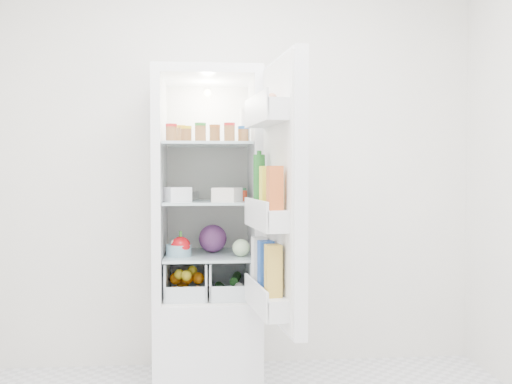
{
  "coord_description": "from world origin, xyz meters",
  "views": [
    {
      "loc": [
        -0.21,
        -2.12,
        1.22
      ],
      "look_at": [
        0.06,
        0.95,
        1.11
      ],
      "focal_mm": 40.0,
      "sensor_mm": 36.0,
      "label": 1
    }
  ],
  "objects": [
    {
      "name": "shelf_mid",
      "position": [
        -0.2,
        1.19,
        1.05
      ],
      "size": [
        0.49,
        0.53,
        0.02
      ],
      "primitive_type": "cube",
      "color": "#A8C0C5",
      "rests_on": "refrigerator"
    },
    {
      "name": "tub_white",
      "position": [
        -0.37,
        1.09,
        1.1
      ],
      "size": [
        0.16,
        0.16,
        0.08
      ],
      "primitive_type": "cube",
      "rotation": [
        0.0,
        0.0,
        0.42
      ],
      "color": "white",
      "rests_on": "shelf_mid"
    },
    {
      "name": "bell_pepper",
      "position": [
        -0.35,
        1.09,
        0.8
      ],
      "size": [
        0.11,
        0.11,
        0.11
      ],
      "primitive_type": "sphere",
      "color": "red",
      "rests_on": "shelf_low"
    },
    {
      "name": "refrigerator",
      "position": [
        -0.2,
        1.25,
        0.67
      ],
      "size": [
        0.6,
        0.6,
        1.8
      ],
      "color": "white",
      "rests_on": "ground"
    },
    {
      "name": "tub_cream",
      "position": [
        -0.09,
        1.04,
        1.1
      ],
      "size": [
        0.18,
        0.18,
        0.08
      ],
      "primitive_type": "cube",
      "rotation": [
        0.0,
        0.0,
        -0.43
      ],
      "color": "silver",
      "rests_on": "shelf_mid"
    },
    {
      "name": "red_cabbage",
      "position": [
        -0.17,
        1.24,
        0.83
      ],
      "size": [
        0.16,
        0.16,
        0.16
      ],
      "primitive_type": "sphere",
      "color": "#561D52",
      "rests_on": "shelf_low"
    },
    {
      "name": "tin_red",
      "position": [
        -0.02,
        1.16,
        1.09
      ],
      "size": [
        0.1,
        0.1,
        0.06
      ],
      "primitive_type": "cylinder",
      "rotation": [
        0.0,
        0.0,
        -0.14
      ],
      "color": "red",
      "rests_on": "shelf_mid"
    },
    {
      "name": "salad_bag",
      "position": [
        -0.02,
        1.06,
        0.8
      ],
      "size": [
        0.1,
        0.1,
        0.1
      ],
      "primitive_type": "sphere",
      "color": "beige",
      "rests_on": "shelf_low"
    },
    {
      "name": "squeeze_bottle",
      "position": [
        0.01,
        1.18,
        1.49
      ],
      "size": [
        0.06,
        0.06,
        0.2
      ],
      "primitive_type": "cylinder",
      "rotation": [
        0.0,
        0.0,
        -0.03
      ],
      "color": "white",
      "rests_on": "shelf_top"
    },
    {
      "name": "room_walls",
      "position": [
        0.0,
        0.0,
        1.59
      ],
      "size": [
        3.02,
        3.02,
        2.61
      ],
      "color": "white",
      "rests_on": "ground"
    },
    {
      "name": "fridge_door",
      "position": [
        0.14,
        0.61,
        1.09
      ],
      "size": [
        0.24,
        0.6,
        1.3
      ],
      "rotation": [
        0.0,
        0.0,
        1.69
      ],
      "color": "white",
      "rests_on": "refrigerator"
    },
    {
      "name": "crisper_left",
      "position": [
        -0.32,
        1.19,
        0.61
      ],
      "size": [
        0.23,
        0.46,
        0.22
      ],
      "primitive_type": null,
      "color": "silver",
      "rests_on": "refrigerator"
    },
    {
      "name": "veg_pile",
      "position": [
        -0.07,
        1.18,
        0.56
      ],
      "size": [
        0.16,
        0.3,
        0.1
      ],
      "color": "#1B4B19",
      "rests_on": "refrigerator"
    },
    {
      "name": "citrus_pile",
      "position": [
        -0.33,
        1.15,
        0.59
      ],
      "size": [
        0.2,
        0.31,
        0.16
      ],
      "color": "orange",
      "rests_on": "refrigerator"
    },
    {
      "name": "crisper_right",
      "position": [
        -0.08,
        1.19,
        0.61
      ],
      "size": [
        0.23,
        0.46,
        0.22
      ],
      "primitive_type": null,
      "color": "silver",
      "rests_on": "refrigerator"
    },
    {
      "name": "tub_green",
      "position": [
        -0.03,
        1.27,
        1.09
      ],
      "size": [
        0.11,
        0.14,
        0.07
      ],
      "primitive_type": "cube",
      "rotation": [
        0.0,
        0.0,
        0.22
      ],
      "color": "#408E5A",
      "rests_on": "shelf_mid"
    },
    {
      "name": "condiment_jars",
      "position": [
        -0.22,
        1.1,
        1.43
      ],
      "size": [
        0.46,
        0.32,
        0.08
      ],
      "color": "#B21919",
      "rests_on": "shelf_top"
    },
    {
      "name": "shelf_top",
      "position": [
        -0.2,
        1.19,
        1.38
      ],
      "size": [
        0.49,
        0.53,
        0.02
      ],
      "primitive_type": "cube",
      "color": "#A8C0C5",
      "rests_on": "refrigerator"
    },
    {
      "name": "foil_tray",
      "position": [
        -0.36,
        1.37,
        1.08
      ],
      "size": [
        0.21,
        0.18,
        0.04
      ],
      "primitive_type": "cube",
      "rotation": [
        0.0,
        0.0,
        -0.32
      ],
      "color": "silver",
      "rests_on": "shelf_mid"
    },
    {
      "name": "shelf_low",
      "position": [
        -0.2,
        1.19,
        0.74
      ],
      "size": [
        0.49,
        0.53,
        0.01
      ],
      "primitive_type": "cube",
      "color": "#A8C0C5",
      "rests_on": "refrigerator"
    },
    {
      "name": "mushroom_bowl",
      "position": [
        -0.36,
        1.11,
        0.78
      ],
      "size": [
        0.15,
        0.15,
        0.07
      ],
      "primitive_type": "cylinder",
      "rotation": [
        0.0,
        0.0,
        -0.06
      ],
      "color": "#7DA8BB",
      "rests_on": "shelf_low"
    }
  ]
}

